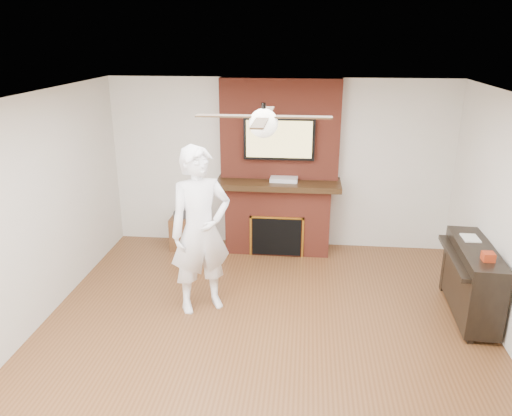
# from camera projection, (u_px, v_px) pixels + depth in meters

# --- Properties ---
(room_shell) EXTENTS (5.36, 5.86, 2.86)m
(room_shell) POSITION_uv_depth(u_px,v_px,m) (263.00, 235.00, 4.77)
(room_shell) COLOR #573319
(room_shell) RESTS_ON ground
(fireplace) EXTENTS (1.78, 0.64, 2.50)m
(fireplace) POSITION_uv_depth(u_px,v_px,m) (279.00, 185.00, 7.25)
(fireplace) COLOR maroon
(fireplace) RESTS_ON ground
(tv) EXTENTS (1.00, 0.08, 0.60)m
(tv) POSITION_uv_depth(u_px,v_px,m) (279.00, 139.00, 6.98)
(tv) COLOR black
(tv) RESTS_ON fireplace
(ceiling_fan) EXTENTS (1.21, 1.21, 0.31)m
(ceiling_fan) POSITION_uv_depth(u_px,v_px,m) (263.00, 122.00, 4.42)
(ceiling_fan) COLOR black
(ceiling_fan) RESTS_ON room_shell
(person) EXTENTS (0.86, 0.77, 1.95)m
(person) POSITION_uv_depth(u_px,v_px,m) (201.00, 231.00, 5.62)
(person) COLOR white
(person) RESTS_ON ground
(side_table) EXTENTS (0.51, 0.51, 0.59)m
(side_table) POSITION_uv_depth(u_px,v_px,m) (190.00, 229.00, 7.55)
(side_table) COLOR #4F2D16
(side_table) RESTS_ON ground
(piano) EXTENTS (0.53, 1.30, 0.93)m
(piano) POSITION_uv_depth(u_px,v_px,m) (471.00, 279.00, 5.64)
(piano) COLOR black
(piano) RESTS_ON ground
(cable_box) EXTENTS (0.40, 0.24, 0.06)m
(cable_box) POSITION_uv_depth(u_px,v_px,m) (284.00, 179.00, 7.11)
(cable_box) COLOR silver
(cable_box) RESTS_ON fireplace
(candle_orange) EXTENTS (0.07, 0.07, 0.11)m
(candle_orange) POSITION_uv_depth(u_px,v_px,m) (260.00, 249.00, 7.40)
(candle_orange) COLOR orange
(candle_orange) RESTS_ON ground
(candle_green) EXTENTS (0.07, 0.07, 0.08)m
(candle_green) POSITION_uv_depth(u_px,v_px,m) (278.00, 250.00, 7.38)
(candle_green) COLOR #528836
(candle_green) RESTS_ON ground
(candle_cream) EXTENTS (0.07, 0.07, 0.11)m
(candle_cream) POSITION_uv_depth(u_px,v_px,m) (283.00, 250.00, 7.37)
(candle_cream) COLOR beige
(candle_cream) RESTS_ON ground
(candle_blue) EXTENTS (0.05, 0.05, 0.07)m
(candle_blue) POSITION_uv_depth(u_px,v_px,m) (285.00, 251.00, 7.39)
(candle_blue) COLOR #3A4DAE
(candle_blue) RESTS_ON ground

